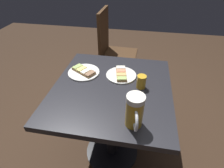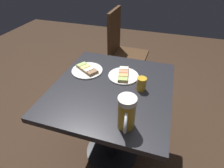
{
  "view_description": "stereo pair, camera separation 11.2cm",
  "coord_description": "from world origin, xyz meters",
  "views": [
    {
      "loc": [
        -0.89,
        -0.16,
        1.41
      ],
      "look_at": [
        0.0,
        0.0,
        0.74
      ],
      "focal_mm": 28.53,
      "sensor_mm": 36.0,
      "label": 1
    },
    {
      "loc": [
        -0.86,
        -0.27,
        1.41
      ],
      "look_at": [
        0.0,
        0.0,
        0.74
      ],
      "focal_mm": 28.53,
      "sensor_mm": 36.0,
      "label": 2
    }
  ],
  "objects": [
    {
      "name": "ground_plane",
      "position": [
        0.0,
        0.0,
        0.0
      ],
      "size": [
        6.0,
        6.0,
        0.0
      ],
      "primitive_type": "plane",
      "color": "#382619"
    },
    {
      "name": "cafe_table",
      "position": [
        0.0,
        0.0,
        0.57
      ],
      "size": [
        0.8,
        0.75,
        0.72
      ],
      "color": "black",
      "rests_on": "ground_plane"
    },
    {
      "name": "plate_near",
      "position": [
        0.12,
        0.23,
        0.73
      ],
      "size": [
        0.22,
        0.22,
        0.03
      ],
      "color": "white",
      "rests_on": "cafe_table"
    },
    {
      "name": "plate_far",
      "position": [
        0.13,
        -0.04,
        0.73
      ],
      "size": [
        0.21,
        0.21,
        0.03
      ],
      "color": "white",
      "rests_on": "cafe_table"
    },
    {
      "name": "beer_mug",
      "position": [
        -0.29,
        -0.16,
        0.81
      ],
      "size": [
        0.15,
        0.09,
        0.18
      ],
      "color": "gold",
      "rests_on": "cafe_table"
    },
    {
      "name": "beer_glass_small",
      "position": [
        0.03,
        -0.18,
        0.76
      ],
      "size": [
        0.06,
        0.06,
        0.09
      ],
      "primitive_type": "cylinder",
      "color": "gold",
      "rests_on": "cafe_table"
    },
    {
      "name": "cafe_chair",
      "position": [
        0.87,
        0.15,
        0.55
      ],
      "size": [
        0.39,
        0.39,
        0.96
      ],
      "rotation": [
        0.0,
        0.0,
        -3.18
      ],
      "color": "#472D19",
      "rests_on": "ground_plane"
    }
  ]
}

